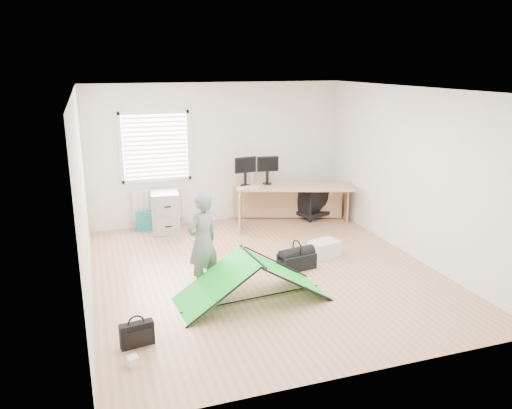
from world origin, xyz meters
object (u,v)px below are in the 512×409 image
object	(u,v)px
duffel_bag	(297,261)
monitor_left	(245,175)
kite	(253,278)
desk	(294,205)
person	(203,242)
storage_crate	(324,249)
office_chair	(311,201)
laptop_bag	(137,334)
monitor_right	(267,174)
thermos	(251,179)
filing_cabinet	(165,211)

from	to	relation	value
duffel_bag	monitor_left	bearing A→B (deg)	82.15
kite	duffel_bag	world-z (taller)	kite
kite	duffel_bag	distance (m)	1.25
desk	person	world-z (taller)	person
storage_crate	office_chair	bearing A→B (deg)	71.52
office_chair	laptop_bag	size ratio (longest dim) A/B	1.88
desk	office_chair	bearing A→B (deg)	51.92
monitor_right	office_chair	world-z (taller)	monitor_right
desk	kite	size ratio (longest dim) A/B	1.12
person	kite	distance (m)	0.85
desk	thermos	world-z (taller)	thermos
desk	laptop_bag	distance (m)	4.87
office_chair	monitor_left	bearing A→B (deg)	-17.03
monitor_left	monitor_right	size ratio (longest dim) A/B	1.03
desk	monitor_right	size ratio (longest dim) A/B	5.29
desk	duffel_bag	world-z (taller)	desk
thermos	laptop_bag	distance (m)	4.69
monitor_right	duffel_bag	distance (m)	2.56
monitor_left	desk	bearing A→B (deg)	-26.09
thermos	kite	bearing A→B (deg)	-107.69
laptop_bag	duffel_bag	distance (m)	2.91
desk	monitor_left	distance (m)	1.12
monitor_left	duffel_bag	size ratio (longest dim) A/B	0.78
thermos	storage_crate	size ratio (longest dim) A/B	0.56
person	storage_crate	distance (m)	2.29
monitor_right	duffel_bag	size ratio (longest dim) A/B	0.76
office_chair	storage_crate	world-z (taller)	office_chair
person	duffel_bag	distance (m)	1.63
thermos	person	xyz separation A→B (m)	(-1.56, -2.64, -0.19)
monitor_right	laptop_bag	distance (m)	4.87
desk	filing_cabinet	distance (m)	2.48
monitor_left	kite	bearing A→B (deg)	-112.79
office_chair	storage_crate	distance (m)	2.19
monitor_right	office_chair	distance (m)	1.15
office_chair	person	xyz separation A→B (m)	(-2.83, -2.65, 0.38)
kite	duffel_bag	bearing A→B (deg)	33.54
monitor_right	storage_crate	xyz separation A→B (m)	(0.26, -2.05, -0.84)
person	kite	world-z (taller)	person
storage_crate	laptop_bag	world-z (taller)	laptop_bag
thermos	desk	bearing A→B (deg)	-22.46
office_chair	person	size ratio (longest dim) A/B	0.50
office_chair	person	world-z (taller)	person
filing_cabinet	person	distance (m)	2.70
monitor_right	office_chair	xyz separation A→B (m)	(0.95, 0.02, -0.65)
monitor_right	storage_crate	distance (m)	2.23
laptop_bag	monitor_left	bearing A→B (deg)	48.71
office_chair	duffel_bag	xyz separation A→B (m)	(-1.32, -2.40, -0.20)
filing_cabinet	monitor_left	distance (m)	1.66
filing_cabinet	monitor_right	world-z (taller)	monitor_right
monitor_right	kite	size ratio (longest dim) A/B	0.21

